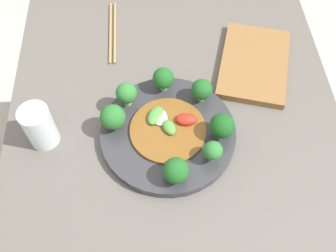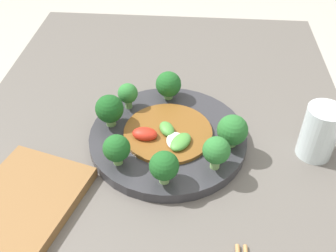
{
  "view_description": "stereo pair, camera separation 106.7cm",
  "coord_description": "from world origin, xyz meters",
  "px_view_note": "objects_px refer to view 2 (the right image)",
  "views": [
    {
      "loc": [
        -0.45,
        0.05,
        1.52
      ],
      "look_at": [
        0.02,
        0.02,
        0.78
      ],
      "focal_mm": 42.0,
      "sensor_mm": 36.0,
      "label": 1
    },
    {
      "loc": [
        0.59,
        0.07,
        1.28
      ],
      "look_at": [
        0.02,
        0.02,
        0.78
      ],
      "focal_mm": 42.0,
      "sensor_mm": 36.0,
      "label": 2
    }
  ],
  "objects_px": {
    "broccoli_east": "(164,166)",
    "broccoli_south": "(110,109)",
    "broccoli_southwest": "(128,94)",
    "cutting_board": "(16,211)",
    "broccoli_north": "(232,130)",
    "broccoli_southeast": "(117,149)",
    "broccoli_northeast": "(216,151)",
    "drinking_glass": "(319,132)",
    "plate": "(168,138)",
    "broccoli_west": "(168,85)",
    "stirfry_center": "(167,134)"
  },
  "relations": [
    {
      "from": "broccoli_southwest",
      "to": "broccoli_east",
      "type": "bearing_deg",
      "value": 24.99
    },
    {
      "from": "broccoli_southwest",
      "to": "drinking_glass",
      "type": "distance_m",
      "value": 0.38
    },
    {
      "from": "broccoli_south",
      "to": "cutting_board",
      "type": "bearing_deg",
      "value": -28.61
    },
    {
      "from": "broccoli_west",
      "to": "cutting_board",
      "type": "bearing_deg",
      "value": -35.75
    },
    {
      "from": "broccoli_east",
      "to": "broccoli_west",
      "type": "bearing_deg",
      "value": -177.17
    },
    {
      "from": "broccoli_west",
      "to": "stirfry_center",
      "type": "bearing_deg",
      "value": 3.48
    },
    {
      "from": "broccoli_northeast",
      "to": "plate",
      "type": "bearing_deg",
      "value": -132.08
    },
    {
      "from": "drinking_glass",
      "to": "broccoli_west",
      "type": "bearing_deg",
      "value": -113.58
    },
    {
      "from": "broccoli_southwest",
      "to": "cutting_board",
      "type": "xyz_separation_m",
      "value": [
        0.28,
        -0.15,
        -0.05
      ]
    },
    {
      "from": "broccoli_east",
      "to": "broccoli_southeast",
      "type": "bearing_deg",
      "value": -113.17
    },
    {
      "from": "drinking_glass",
      "to": "cutting_board",
      "type": "bearing_deg",
      "value": -70.02
    },
    {
      "from": "plate",
      "to": "drinking_glass",
      "type": "xyz_separation_m",
      "value": [
        0.01,
        0.28,
        0.04
      ]
    },
    {
      "from": "drinking_glass",
      "to": "broccoli_north",
      "type": "bearing_deg",
      "value": -85.85
    },
    {
      "from": "plate",
      "to": "broccoli_northeast",
      "type": "bearing_deg",
      "value": 47.92
    },
    {
      "from": "plate",
      "to": "broccoli_east",
      "type": "relative_size",
      "value": 4.84
    },
    {
      "from": "broccoli_north",
      "to": "drinking_glass",
      "type": "xyz_separation_m",
      "value": [
        -0.01,
        0.16,
        -0.0
      ]
    },
    {
      "from": "broccoli_south",
      "to": "broccoli_southeast",
      "type": "relative_size",
      "value": 1.11
    },
    {
      "from": "plate",
      "to": "broccoli_north",
      "type": "height_order",
      "value": "broccoli_north"
    },
    {
      "from": "broccoli_east",
      "to": "drinking_glass",
      "type": "relative_size",
      "value": 0.59
    },
    {
      "from": "broccoli_west",
      "to": "stirfry_center",
      "type": "relative_size",
      "value": 0.36
    },
    {
      "from": "plate",
      "to": "stirfry_center",
      "type": "distance_m",
      "value": 0.02
    },
    {
      "from": "cutting_board",
      "to": "stirfry_center",
      "type": "bearing_deg",
      "value": 128.98
    },
    {
      "from": "broccoli_southwest",
      "to": "broccoli_south",
      "type": "bearing_deg",
      "value": -25.48
    },
    {
      "from": "broccoli_east",
      "to": "broccoli_north",
      "type": "distance_m",
      "value": 0.16
    },
    {
      "from": "plate",
      "to": "drinking_glass",
      "type": "relative_size",
      "value": 2.86
    },
    {
      "from": "broccoli_west",
      "to": "stirfry_center",
      "type": "height_order",
      "value": "broccoli_west"
    },
    {
      "from": "broccoli_southeast",
      "to": "drinking_glass",
      "type": "height_order",
      "value": "drinking_glass"
    },
    {
      "from": "broccoli_east",
      "to": "stirfry_center",
      "type": "relative_size",
      "value": 0.37
    },
    {
      "from": "cutting_board",
      "to": "broccoli_west",
      "type": "bearing_deg",
      "value": 144.25
    },
    {
      "from": "broccoli_south",
      "to": "broccoli_north",
      "type": "relative_size",
      "value": 1.04
    },
    {
      "from": "broccoli_northeast",
      "to": "cutting_board",
      "type": "distance_m",
      "value": 0.35
    },
    {
      "from": "stirfry_center",
      "to": "drinking_glass",
      "type": "height_order",
      "value": "drinking_glass"
    },
    {
      "from": "plate",
      "to": "broccoli_northeast",
      "type": "xyz_separation_m",
      "value": [
        0.08,
        0.09,
        0.05
      ]
    },
    {
      "from": "broccoli_west",
      "to": "broccoli_north",
      "type": "relative_size",
      "value": 0.96
    },
    {
      "from": "broccoli_west",
      "to": "broccoli_north",
      "type": "distance_m",
      "value": 0.19
    },
    {
      "from": "broccoli_east",
      "to": "drinking_glass",
      "type": "bearing_deg",
      "value": 112.12
    },
    {
      "from": "broccoli_west",
      "to": "broccoli_southeast",
      "type": "xyz_separation_m",
      "value": [
        0.2,
        -0.08,
        0.0
      ]
    },
    {
      "from": "broccoli_east",
      "to": "broccoli_northeast",
      "type": "distance_m",
      "value": 0.1
    },
    {
      "from": "plate",
      "to": "broccoli_east",
      "type": "xyz_separation_m",
      "value": [
        0.12,
        0.0,
        0.05
      ]
    },
    {
      "from": "broccoli_southwest",
      "to": "cutting_board",
      "type": "relative_size",
      "value": 0.2
    },
    {
      "from": "broccoli_southeast",
      "to": "broccoli_north",
      "type": "bearing_deg",
      "value": 107.44
    },
    {
      "from": "broccoli_north",
      "to": "broccoli_southeast",
      "type": "relative_size",
      "value": 1.08
    },
    {
      "from": "plate",
      "to": "broccoli_east",
      "type": "bearing_deg",
      "value": 1.58
    },
    {
      "from": "broccoli_west",
      "to": "broccoli_south",
      "type": "relative_size",
      "value": 0.93
    },
    {
      "from": "broccoli_east",
      "to": "broccoli_south",
      "type": "xyz_separation_m",
      "value": [
        -0.14,
        -0.12,
        0.0
      ]
    },
    {
      "from": "broccoli_west",
      "to": "broccoli_northeast",
      "type": "height_order",
      "value": "broccoli_northeast"
    },
    {
      "from": "cutting_board",
      "to": "broccoli_northeast",
      "type": "bearing_deg",
      "value": 109.51
    },
    {
      "from": "broccoli_southeast",
      "to": "cutting_board",
      "type": "distance_m",
      "value": 0.19
    },
    {
      "from": "drinking_glass",
      "to": "broccoli_south",
      "type": "bearing_deg",
      "value": -94.31
    },
    {
      "from": "broccoli_east",
      "to": "broccoli_northeast",
      "type": "bearing_deg",
      "value": 115.0
    }
  ]
}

